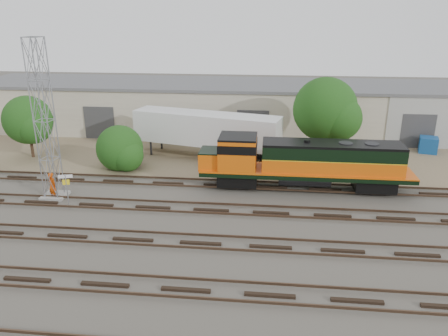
# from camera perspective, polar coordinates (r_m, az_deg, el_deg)

# --- Properties ---
(ground) EXTENTS (140.00, 140.00, 0.00)m
(ground) POSITION_cam_1_polar(r_m,az_deg,el_deg) (28.12, -2.10, -6.92)
(ground) COLOR #47423A
(ground) RESTS_ON ground
(dirt_strip) EXTENTS (80.00, 16.00, 0.02)m
(dirt_strip) POSITION_cam_1_polar(r_m,az_deg,el_deg) (41.97, 0.80, 2.23)
(dirt_strip) COLOR #726047
(dirt_strip) RESTS_ON ground
(tracks) EXTENTS (80.00, 20.40, 0.28)m
(tracks) POSITION_cam_1_polar(r_m,az_deg,el_deg) (25.46, -3.07, -9.76)
(tracks) COLOR black
(tracks) RESTS_ON ground
(warehouse) EXTENTS (58.40, 10.40, 5.30)m
(warehouse) POSITION_cam_1_polar(r_m,az_deg,el_deg) (49.01, 1.76, 7.96)
(warehouse) COLOR beige
(warehouse) RESTS_ON ground
(locomotive) EXTENTS (15.64, 2.74, 3.76)m
(locomotive) POSITION_cam_1_polar(r_m,az_deg,el_deg) (32.67, 10.16, 0.79)
(locomotive) COLOR black
(locomotive) RESTS_ON tracks
(signal_tower) EXTENTS (1.64, 1.64, 11.11)m
(signal_tower) POSITION_cam_1_polar(r_m,az_deg,el_deg) (32.28, -22.34, 5.33)
(signal_tower) COLOR gray
(signal_tower) RESTS_ON ground
(sign_post) EXTENTS (0.91, 0.29, 2.29)m
(sign_post) POSITION_cam_1_polar(r_m,az_deg,el_deg) (31.52, -19.92, -1.95)
(sign_post) COLOR gray
(sign_post) RESTS_ON ground
(worker) EXTENTS (0.84, 0.71, 1.95)m
(worker) POSITION_cam_1_polar(r_m,az_deg,el_deg) (33.34, -21.50, -2.14)
(worker) COLOR #F0530D
(worker) RESTS_ON ground
(semi_trailer) EXTENTS (13.68, 5.93, 4.13)m
(semi_trailer) POSITION_cam_1_polar(r_m,az_deg,el_deg) (39.25, -1.91, 4.92)
(semi_trailer) COLOR silver
(semi_trailer) RESTS_ON ground
(dumpster_blue) EXTENTS (1.93, 1.86, 1.50)m
(dumpster_blue) POSITION_cam_1_polar(r_m,az_deg,el_deg) (45.65, 25.12, 2.75)
(dumpster_blue) COLOR #144A8C
(dumpster_blue) RESTS_ON ground
(tree_west) EXTENTS (4.56, 4.34, 5.68)m
(tree_west) POSITION_cam_1_polar(r_m,az_deg,el_deg) (42.81, -24.09, 5.55)
(tree_west) COLOR #382619
(tree_west) RESTS_ON ground
(tree_mid) EXTENTS (4.13, 3.94, 3.94)m
(tree_mid) POSITION_cam_1_polar(r_m,az_deg,el_deg) (37.78, -13.24, 2.29)
(tree_mid) COLOR #382619
(tree_mid) RESTS_ON ground
(tree_east) EXTENTS (5.80, 5.53, 7.46)m
(tree_east) POSITION_cam_1_polar(r_m,az_deg,el_deg) (38.81, 13.50, 7.19)
(tree_east) COLOR #382619
(tree_east) RESTS_ON ground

